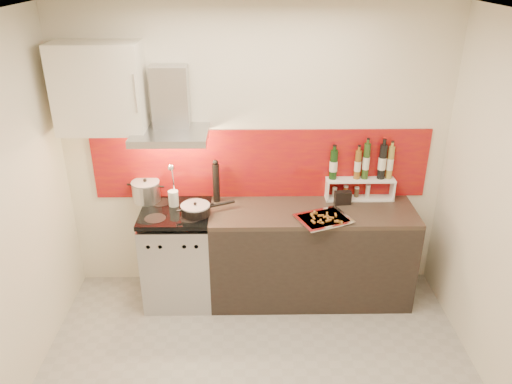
{
  "coord_description": "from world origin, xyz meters",
  "views": [
    {
      "loc": [
        -0.06,
        -2.75,
        2.91
      ],
      "look_at": [
        0.0,
        0.95,
        1.15
      ],
      "focal_mm": 35.0,
      "sensor_mm": 36.0,
      "label": 1
    }
  ],
  "objects_px": {
    "range_stove": "(179,256)",
    "saute_pan": "(196,209)",
    "stock_pot": "(146,191)",
    "baking_tray": "(324,219)",
    "pepper_mill": "(216,181)",
    "counter": "(311,254)"
  },
  "relations": [
    {
      "from": "pepper_mill",
      "to": "saute_pan",
      "type": "bearing_deg",
      "value": -120.34
    },
    {
      "from": "stock_pot",
      "to": "baking_tray",
      "type": "relative_size",
      "value": 0.49
    },
    {
      "from": "pepper_mill",
      "to": "baking_tray",
      "type": "xyz_separation_m",
      "value": [
        0.92,
        -0.38,
        -0.18
      ]
    },
    {
      "from": "counter",
      "to": "stock_pot",
      "type": "height_order",
      "value": "stock_pot"
    },
    {
      "from": "stock_pot",
      "to": "baking_tray",
      "type": "xyz_separation_m",
      "value": [
        1.55,
        -0.38,
        -0.09
      ]
    },
    {
      "from": "stock_pot",
      "to": "saute_pan",
      "type": "relative_size",
      "value": 0.55
    },
    {
      "from": "stock_pot",
      "to": "baking_tray",
      "type": "distance_m",
      "value": 1.59
    },
    {
      "from": "counter",
      "to": "stock_pot",
      "type": "distance_m",
      "value": 1.59
    },
    {
      "from": "counter",
      "to": "saute_pan",
      "type": "bearing_deg",
      "value": -175.57
    },
    {
      "from": "stock_pot",
      "to": "pepper_mill",
      "type": "height_order",
      "value": "pepper_mill"
    },
    {
      "from": "range_stove",
      "to": "stock_pot",
      "type": "xyz_separation_m",
      "value": [
        -0.28,
        0.2,
        0.56
      ]
    },
    {
      "from": "baking_tray",
      "to": "range_stove",
      "type": "bearing_deg",
      "value": 171.72
    },
    {
      "from": "saute_pan",
      "to": "counter",
      "type": "bearing_deg",
      "value": 4.43
    },
    {
      "from": "pepper_mill",
      "to": "stock_pot",
      "type": "bearing_deg",
      "value": 179.78
    },
    {
      "from": "counter",
      "to": "range_stove",
      "type": "bearing_deg",
      "value": -179.77
    },
    {
      "from": "range_stove",
      "to": "stock_pot",
      "type": "height_order",
      "value": "stock_pot"
    },
    {
      "from": "counter",
      "to": "saute_pan",
      "type": "relative_size",
      "value": 3.94
    },
    {
      "from": "baking_tray",
      "to": "counter",
      "type": "bearing_deg",
      "value": 109.19
    },
    {
      "from": "pepper_mill",
      "to": "counter",
      "type": "bearing_deg",
      "value": -12.65
    },
    {
      "from": "range_stove",
      "to": "stock_pot",
      "type": "relative_size",
      "value": 3.6
    },
    {
      "from": "range_stove",
      "to": "counter",
      "type": "xyz_separation_m",
      "value": [
        1.2,
        0.0,
        0.01
      ]
    },
    {
      "from": "range_stove",
      "to": "saute_pan",
      "type": "distance_m",
      "value": 0.55
    }
  ]
}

